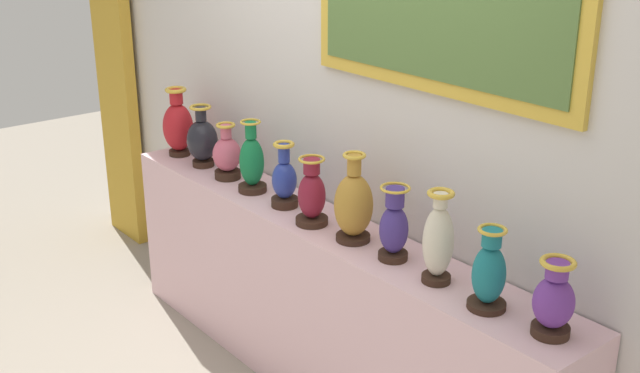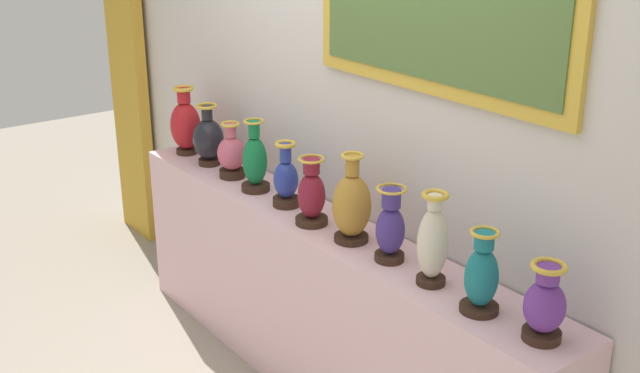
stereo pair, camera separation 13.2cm
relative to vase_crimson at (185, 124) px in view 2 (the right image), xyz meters
The scene contains 14 objects.
display_shelf 1.46m from the vase_crimson, ahead, with size 2.95×0.38×0.94m, color beige.
back_wall 1.41m from the vase_crimson, 11.25° to the left, with size 5.70×0.14×3.04m.
curtain_gold 1.16m from the vase_crimson, behind, with size 0.46×0.08×2.82m, color gold.
vase_crimson is the anchor object (origin of this frame).
vase_onyx 0.26m from the vase_crimson, ahead, with size 0.18×0.18×0.36m.
vase_rose 0.53m from the vase_crimson, ahead, with size 0.15×0.15×0.31m.
vase_emerald 0.78m from the vase_crimson, ahead, with size 0.15×0.15×0.38m.
vase_cobalt 1.05m from the vase_crimson, ahead, with size 0.14×0.14×0.33m.
vase_burgundy 1.31m from the vase_crimson, ahead, with size 0.16×0.16×0.33m.
vase_ochre 1.57m from the vase_crimson, ahead, with size 0.18×0.18×0.41m.
vase_indigo 1.83m from the vase_crimson, ahead, with size 0.13×0.13×0.33m.
vase_ivory 2.09m from the vase_crimson, ahead, with size 0.13×0.13×0.39m.
vase_teal 2.36m from the vase_crimson, ahead, with size 0.15×0.15×0.33m.
vase_violet 2.63m from the vase_crimson, ahead, with size 0.15×0.15×0.30m.
Camera 2 is at (2.78, -2.09, 2.42)m, focal length 44.43 mm.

